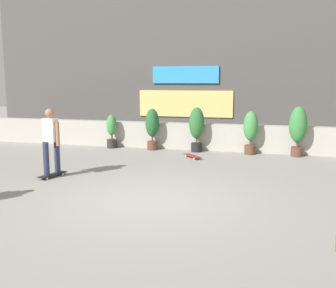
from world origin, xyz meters
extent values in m
plane|color=gray|center=(0.00, 0.00, 0.00)|extent=(48.00, 48.00, 0.00)
cube|color=#B2ADA3|center=(0.00, 6.00, 0.45)|extent=(18.00, 0.40, 0.90)
cube|color=#4C4947|center=(0.00, 10.00, 3.25)|extent=(20.00, 2.00, 6.50)
cube|color=#3399F2|center=(-1.24, 8.96, 2.60)|extent=(2.80, 0.08, 0.70)
cube|color=#F2CC72|center=(-1.24, 8.97, 1.40)|extent=(4.00, 0.06, 1.10)
cylinder|color=#2D2823|center=(-3.14, 5.55, 0.15)|extent=(0.36, 0.36, 0.30)
cylinder|color=brown|center=(-3.14, 5.55, 0.38)|extent=(0.06, 0.06, 0.15)
ellipsoid|color=#428C47|center=(-3.14, 5.55, 0.81)|extent=(0.36, 0.36, 0.73)
cylinder|color=brown|center=(-1.64, 5.55, 0.15)|extent=(0.36, 0.36, 0.30)
cylinder|color=brown|center=(-1.64, 5.55, 0.38)|extent=(0.06, 0.06, 0.15)
ellipsoid|color=#235B2D|center=(-1.64, 5.55, 0.93)|extent=(0.47, 0.47, 0.97)
cylinder|color=black|center=(-0.09, 5.55, 0.15)|extent=(0.36, 0.36, 0.30)
cylinder|color=brown|center=(-0.09, 5.55, 0.38)|extent=(0.06, 0.06, 0.15)
ellipsoid|color=#2D6B33|center=(-0.09, 5.55, 0.97)|extent=(0.51, 0.51, 1.04)
cylinder|color=brown|center=(1.67, 5.55, 0.15)|extent=(0.36, 0.36, 0.30)
cylinder|color=brown|center=(1.67, 5.55, 0.38)|extent=(0.06, 0.06, 0.15)
ellipsoid|color=#428C47|center=(1.67, 5.55, 0.93)|extent=(0.47, 0.47, 0.95)
cylinder|color=brown|center=(3.11, 5.55, 0.15)|extent=(0.36, 0.36, 0.30)
cylinder|color=brown|center=(3.11, 5.55, 0.38)|extent=(0.06, 0.06, 0.15)
ellipsoid|color=#387F3D|center=(3.11, 5.55, 1.01)|extent=(0.55, 0.55, 1.12)
cube|color=black|center=(-2.87, 1.18, 0.07)|extent=(0.40, 0.82, 0.02)
cylinder|color=silver|center=(-2.88, 1.45, 0.03)|extent=(0.04, 0.06, 0.06)
cylinder|color=silver|center=(-2.73, 1.41, 0.03)|extent=(0.04, 0.06, 0.06)
cylinder|color=silver|center=(-3.02, 0.95, 0.03)|extent=(0.04, 0.06, 0.06)
cylinder|color=silver|center=(-2.86, 0.91, 0.03)|extent=(0.04, 0.06, 0.06)
cylinder|color=#282D4C|center=(-2.83, 1.35, 0.49)|extent=(0.14, 0.14, 0.82)
cylinder|color=#282D4C|center=(-2.92, 1.00, 0.49)|extent=(0.14, 0.14, 0.82)
cube|color=white|center=(-2.87, 1.18, 1.18)|extent=(0.40, 0.28, 0.56)
sphere|color=#9E7051|center=(-2.87, 1.18, 1.59)|extent=(0.22, 0.22, 0.22)
cylinder|color=#9E7051|center=(-3.10, 1.24, 1.10)|extent=(0.09, 0.09, 0.58)
cylinder|color=#9E7051|center=(-2.65, 1.12, 1.10)|extent=(0.09, 0.09, 0.58)
cube|color=maroon|center=(-0.02, 4.47, 0.07)|extent=(0.68, 0.73, 0.02)
cylinder|color=silver|center=(0.21, 4.32, 0.03)|extent=(0.06, 0.06, 0.06)
cylinder|color=silver|center=(0.09, 4.22, 0.03)|extent=(0.06, 0.06, 0.06)
cylinder|color=silver|center=(-0.13, 4.72, 0.03)|extent=(0.06, 0.06, 0.06)
cylinder|color=silver|center=(-0.25, 4.61, 0.03)|extent=(0.06, 0.06, 0.06)
camera|label=1|loc=(2.33, -7.24, 2.36)|focal=42.04mm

